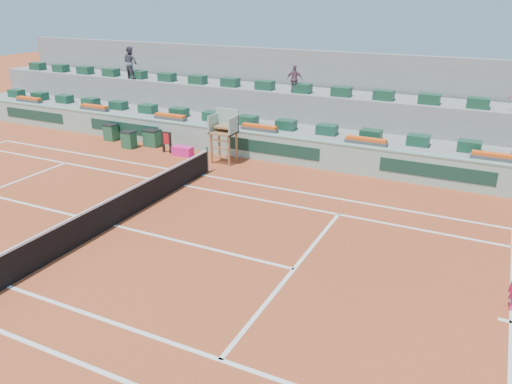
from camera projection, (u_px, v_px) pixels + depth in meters
ground at (114, 225)px, 16.49m from camera, size 90.00×90.00×0.00m
seating_tier_lower at (256, 132)px, 25.19m from camera, size 36.00×4.00×1.20m
seating_tier_upper at (270, 112)px, 26.26m from camera, size 36.00×2.40×2.60m
stadium_back_wall at (282, 90)px, 27.27m from camera, size 36.00×0.40×4.40m
player_bag at (183, 151)px, 23.50m from camera, size 0.99×0.44×0.44m
spectator_left at (130, 63)px, 28.18m from camera, size 1.01×0.86×1.79m
spectator_mid at (295, 79)px, 24.15m from camera, size 0.83×0.44×1.34m
court_lines at (114, 225)px, 16.49m from camera, size 23.89×11.09×0.01m
tennis_net at (113, 211)px, 16.29m from camera, size 0.10×11.97×1.10m
advertising_hoarding at (236, 143)px, 23.33m from camera, size 36.00×0.34×1.26m
umpire_chair at (225, 129)px, 22.17m from camera, size 1.10×0.90×2.40m
seat_row_lower at (248, 120)px, 24.14m from camera, size 32.90×0.60×0.44m
seat_row_upper at (265, 85)px, 25.20m from camera, size 32.90×0.60×0.44m
flower_planters at (213, 122)px, 24.11m from camera, size 26.80×0.36×0.28m
drink_cooler_a at (153, 138)px, 24.92m from camera, size 0.80×0.69×0.84m
drink_cooler_b at (129, 139)px, 24.63m from camera, size 0.64×0.55×0.84m
drink_cooler_c at (111, 132)px, 25.92m from camera, size 0.65×0.56×0.84m
towel_rack at (167, 141)px, 23.79m from camera, size 0.57×0.09×1.03m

